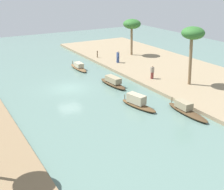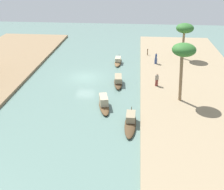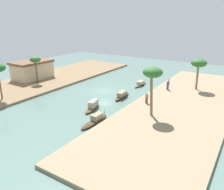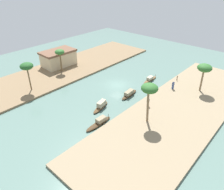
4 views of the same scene
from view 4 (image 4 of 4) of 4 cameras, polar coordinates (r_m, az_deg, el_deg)
river_water at (r=45.15m, az=1.28°, el=2.72°), size 73.42×73.42×0.00m
riverbank_left at (r=38.66m, az=17.71°, el=-3.76°), size 44.68×13.47×0.38m
riverbank_right at (r=54.59m, az=-10.34°, el=7.52°), size 44.68×13.47×0.38m
sampan_upstream_small at (r=47.55m, az=10.15°, el=4.18°), size 4.56×1.01×0.96m
sampan_near_left_bank at (r=37.40m, az=-2.97°, el=-2.86°), size 4.41×1.93×1.27m
sampan_with_tall_canopy at (r=33.71m, az=-3.43°, el=-7.34°), size 5.11×1.18×1.07m
sampan_downstream_large at (r=41.09m, az=4.61°, el=0.30°), size 4.77×1.42×1.11m
person_on_near_bank at (r=37.73m, az=9.60°, el=-1.89°), size 0.37×0.43×1.62m
person_by_mooring at (r=44.20m, az=15.98°, el=2.41°), size 0.48×0.45×1.68m
mooring_post at (r=48.12m, az=17.02°, el=4.35°), size 0.14×0.14×1.06m
palm_tree_left_near at (r=31.42m, az=9.99°, el=1.44°), size 2.51×2.51×6.53m
palm_tree_left_far at (r=43.80m, az=23.50°, el=6.52°), size 2.71×2.71×5.56m
palm_tree_right_tall at (r=50.46m, az=-13.80°, el=10.88°), size 2.14×2.14×5.25m
palm_tree_right_short at (r=43.56m, az=-21.85°, el=7.05°), size 2.47×2.47×5.68m
riverside_building at (r=54.99m, az=-14.11°, el=9.59°), size 8.25×5.21×3.74m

